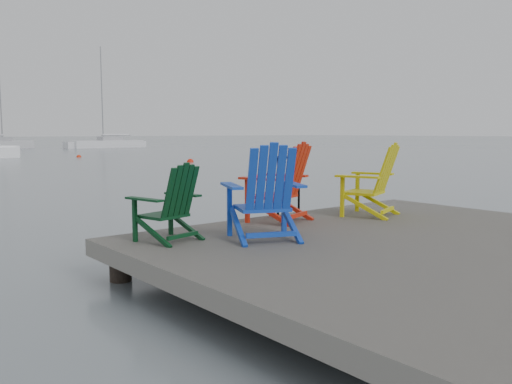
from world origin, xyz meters
TOP-DOWN VIEW (x-y plane):
  - ground at (0.00, 0.00)m, footprint 400.00×400.00m
  - dock at (0.00, 0.00)m, footprint 6.00×5.00m
  - handrail at (0.25, 2.45)m, footprint 0.48×0.04m
  - chair_green at (-2.27, 1.75)m, footprint 0.82×0.77m
  - chair_blue at (-1.37, 1.09)m, footprint 1.09×1.05m
  - chair_red at (-0.33, 1.96)m, footprint 1.05×1.00m
  - chair_yellow at (1.08, 1.48)m, footprint 1.03×0.99m
  - sailboat_mid at (9.27, 55.38)m, footprint 8.20×8.16m
  - sailboat_far at (19.97, 53.64)m, footprint 8.29×2.80m
  - buoy_a at (7.27, 11.88)m, footprint 0.38×0.38m
  - buoy_c at (11.67, 23.32)m, footprint 0.39×0.39m
  - buoy_d at (8.93, 33.48)m, footprint 0.34×0.34m

SIDE VIEW (x-z plane):
  - ground at x=0.00m, z-range 0.00..0.00m
  - buoy_a at x=7.27m, z-range -0.19..0.19m
  - buoy_c at x=11.67m, z-range -0.20..0.20m
  - buoy_d at x=8.93m, z-range -0.17..0.17m
  - dock at x=0.00m, z-range -0.35..1.05m
  - sailboat_mid at x=9.27m, z-range -5.94..6.65m
  - sailboat_far at x=19.97m, z-range -5.28..5.99m
  - chair_green at x=-2.27m, z-range 0.50..1.40m
  - handrail at x=0.25m, z-range 0.59..1.49m
  - chair_yellow at x=1.08m, z-range 0.50..1.58m
  - chair_red at x=-0.33m, z-range 0.50..1.60m
  - chair_blue at x=-1.37m, z-range 0.50..1.62m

